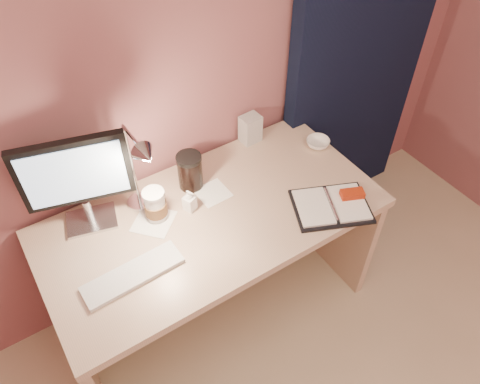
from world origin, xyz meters
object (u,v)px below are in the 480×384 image
planner (333,205)px  bowl (318,143)px  desk (206,237)px  coffee_cup (155,206)px  keyboard (133,274)px  monitor (77,176)px  lotion_bottle (189,200)px  dark_jar (190,173)px  product_box (250,129)px  desk_lamp (141,172)px

planner → bowl: size_ratio=3.41×
desk → coffee_cup: bearing=169.1°
desk → coffee_cup: 0.35m
desk → keyboard: (-0.39, -0.17, 0.23)m
monitor → lotion_bottle: size_ratio=4.23×
dark_jar → coffee_cup: bearing=-157.0°
lotion_bottle → dark_jar: size_ratio=0.68×
coffee_cup → product_box: size_ratio=1.06×
monitor → desk_lamp: size_ratio=0.97×
desk → keyboard: keyboard is taller
keyboard → product_box: size_ratio=2.72×
desk → coffee_cup: (-0.19, 0.04, 0.29)m
planner → desk_lamp: desk_lamp is taller
product_box → desk_lamp: size_ratio=0.31×
planner → lotion_bottle: (-0.50, 0.31, 0.04)m
keyboard → dark_jar: dark_jar is taller
dark_jar → lotion_bottle: bearing=-120.7°
lotion_bottle → monitor: bearing=157.3°
desk → bowl: 0.69m
monitor → coffee_cup: (0.23, -0.12, -0.19)m
bowl → lotion_bottle: (-0.70, -0.02, 0.03)m
desk → lotion_bottle: size_ratio=13.90×
desk → dark_jar: size_ratio=9.45×
planner → coffee_cup: bearing=175.3°
keyboard → coffee_cup: size_ratio=2.57×
desk → keyboard: size_ratio=3.72×
desk → lotion_bottle: bearing=174.3°
coffee_cup → product_box: 0.62m
bowl → planner: bearing=-120.4°
bowl → dark_jar: (-0.63, 0.09, 0.06)m
keyboard → lotion_bottle: lotion_bottle is taller
desk → monitor: size_ratio=3.28×
planner → product_box: size_ratio=2.74×
coffee_cup → dark_jar: size_ratio=0.99×
planner → lotion_bottle: lotion_bottle is taller
desk → coffee_cup: size_ratio=9.57×
monitor → keyboard: 0.41m
lotion_bottle → dark_jar: bearing=59.3°
coffee_cup → bowl: 0.84m
desk → desk_lamp: size_ratio=3.19×
lotion_bottle → product_box: product_box is taller
planner → product_box: bearing=118.7°
dark_jar → product_box: dark_jar is taller
dark_jar → desk_lamp: desk_lamp is taller
lotion_bottle → dark_jar: 0.14m
product_box → lotion_bottle: bearing=-156.4°
planner → product_box: (-0.05, 0.55, 0.06)m
lotion_bottle → bowl: bearing=2.0°
keyboard → dark_jar: bearing=34.0°
monitor → dark_jar: bearing=10.5°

